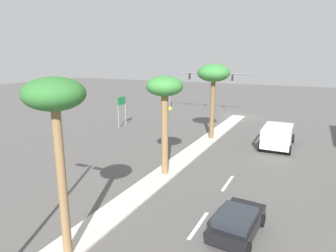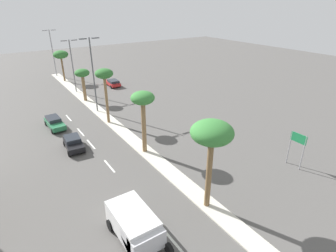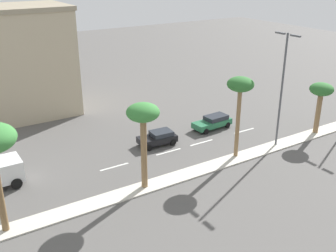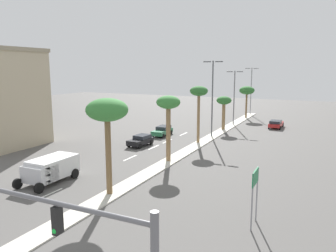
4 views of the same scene
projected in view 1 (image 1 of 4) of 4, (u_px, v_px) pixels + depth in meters
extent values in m
plane|color=#565451|center=(150.00, 185.00, 20.15)|extent=(160.00, 160.00, 0.00)
cube|color=beige|center=(69.00, 246.00, 13.52)|extent=(1.80, 68.12, 0.12)
cube|color=silver|center=(268.00, 125.00, 37.80)|extent=(0.20, 2.80, 0.01)
cube|color=silver|center=(258.00, 139.00, 31.22)|extent=(0.20, 2.80, 0.01)
cube|color=silver|center=(228.00, 183.00, 20.43)|extent=(0.20, 2.80, 0.01)
cube|color=silver|center=(199.00, 225.00, 15.33)|extent=(0.20, 2.80, 0.01)
cylinder|color=slate|center=(170.00, 90.00, 47.98)|extent=(0.24, 0.24, 6.53)
cylinder|color=gold|center=(170.00, 108.00, 48.67)|extent=(0.53, 0.53, 0.50)
cylinder|color=slate|center=(210.00, 73.00, 44.42)|extent=(13.55, 0.16, 0.16)
cube|color=black|center=(190.00, 76.00, 46.00)|extent=(0.20, 0.32, 0.90)
sphere|color=#19D83F|center=(190.00, 78.00, 46.17)|extent=(0.18, 0.18, 0.18)
cube|color=black|center=(210.00, 77.00, 44.55)|extent=(0.20, 0.32, 0.90)
sphere|color=#19D83F|center=(210.00, 79.00, 44.72)|extent=(0.18, 0.18, 0.18)
cube|color=black|center=(232.00, 78.00, 43.10)|extent=(0.20, 0.32, 0.90)
sphere|color=#19D83F|center=(232.00, 80.00, 43.28)|extent=(0.18, 0.18, 0.18)
cylinder|color=gray|center=(125.00, 111.00, 36.99)|extent=(0.10, 0.10, 3.79)
cylinder|color=gray|center=(118.00, 113.00, 35.63)|extent=(0.10, 0.10, 3.79)
cube|color=#19723F|center=(121.00, 101.00, 35.98)|extent=(0.08, 1.72, 0.96)
cylinder|color=brown|center=(212.00, 109.00, 30.67)|extent=(0.47, 0.47, 6.28)
ellipsoid|color=#387F38|center=(214.00, 73.00, 29.82)|extent=(3.33, 3.33, 1.83)
cylinder|color=olive|center=(165.00, 134.00, 21.19)|extent=(0.50, 0.50, 6.01)
ellipsoid|color=#387F38|center=(165.00, 86.00, 20.39)|extent=(2.59, 2.59, 1.43)
cylinder|color=olive|center=(62.00, 184.00, 12.20)|extent=(0.38, 0.38, 6.63)
ellipsoid|color=#2D6B2D|center=(54.00, 94.00, 11.34)|extent=(2.43, 2.43, 1.34)
cube|color=black|center=(238.00, 223.00, 14.40)|extent=(2.11, 3.97, 0.64)
cube|color=#262B33|center=(236.00, 217.00, 13.87)|extent=(1.80, 2.23, 0.45)
cylinder|color=black|center=(230.00, 212.00, 16.03)|extent=(0.27, 0.65, 0.64)
cylinder|color=black|center=(262.00, 221.00, 15.18)|extent=(0.27, 0.65, 0.64)
cylinder|color=black|center=(211.00, 237.00, 13.77)|extent=(0.27, 0.65, 0.64)
cylinder|color=black|center=(248.00, 249.00, 12.92)|extent=(0.27, 0.65, 0.64)
cube|color=silver|center=(279.00, 133.00, 29.17)|extent=(2.49, 2.05, 1.45)
cube|color=silver|center=(277.00, 136.00, 27.74)|extent=(2.49, 4.35, 1.74)
cylinder|color=black|center=(267.00, 136.00, 31.02)|extent=(0.28, 0.90, 0.90)
cylinder|color=black|center=(293.00, 138.00, 29.95)|extent=(0.28, 0.90, 0.90)
cylinder|color=black|center=(261.00, 147.00, 27.24)|extent=(0.28, 0.90, 0.90)
cylinder|color=black|center=(289.00, 150.00, 26.17)|extent=(0.28, 0.90, 0.90)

